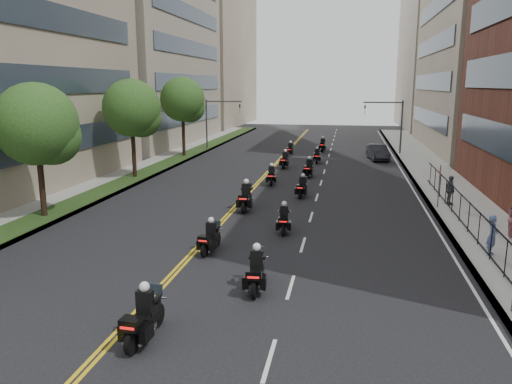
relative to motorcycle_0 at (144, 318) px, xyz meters
The scene contains 27 objects.
ground 0.93m from the motorcycle_0, 37.12° to the right, with size 160.00×160.00×0.00m, color black.
sidewalk_right 27.62m from the motorcycle_0, 63.09° to the left, with size 4.00×90.00×0.15m, color gray.
sidewalk_left 27.18m from the motorcycle_0, 115.04° to the left, with size 4.00×90.00×0.15m, color gray.
grass_strip 26.85m from the motorcycle_0, 113.49° to the left, with size 2.00×90.00×0.04m, color #203A15.
building_right_tan 54.37m from the motorcycle_0, 65.23° to the left, with size 15.11×28.00×30.00m.
building_right_far 81.61m from the motorcycle_0, 74.18° to the left, with size 15.00×28.00×26.00m, color gray.
building_left_mid 54.73m from the motorcycle_0, 114.28° to the left, with size 16.11×28.00×34.00m.
building_left_far 81.48m from the motorcycle_0, 105.48° to the left, with size 16.00×28.00×26.00m, color gray.
iron_fence 16.35m from the motorcycle_0, 45.30° to the left, with size 0.05×28.00×1.50m.
street_trees 21.52m from the motorcycle_0, 120.06° to the left, with size 4.40×38.40×7.98m.
traffic_signal_right 42.92m from the motorcycle_0, 76.44° to the left, with size 4.09×0.20×5.60m.
traffic_signal_left 42.70m from the motorcycle_0, 102.25° to the left, with size 4.09×0.20×5.60m.
motorcycle_0 is the anchor object (origin of this frame).
motorcycle_1 4.85m from the motorcycle_0, 58.74° to the left, with size 0.60×2.34×1.72m.
motorcycle_2 7.84m from the motorcycle_0, 91.57° to the left, with size 0.60×2.12×1.57m.
motorcycle_3 11.74m from the motorcycle_0, 77.34° to the left, with size 0.56×2.12×1.56m.
motorcycle_4 15.41m from the motorcycle_0, 90.66° to the left, with size 0.59×2.52×1.86m.
motorcycle_5 19.78m from the motorcycle_0, 82.02° to the left, with size 0.60×2.10×1.55m.
motorcycle_6 23.28m from the motorcycle_0, 89.68° to the left, with size 0.60×2.15×1.59m.
motorcycle_7 27.00m from the motorcycle_0, 84.45° to the left, with size 0.65×2.25×1.66m.
motorcycle_8 30.84m from the motorcycle_0, 89.66° to the left, with size 0.57×2.26×1.67m.
motorcycle_9 34.30m from the motorcycle_0, 85.35° to the left, with size 0.49×2.11×1.56m.
motorcycle_10 38.41m from the motorcycle_0, 90.33° to the left, with size 0.57×2.11×1.56m.
motorcycle_11 42.57m from the motorcycle_0, 86.13° to the left, with size 0.55×2.30×1.70m.
parked_sedan 38.29m from the motorcycle_0, 77.18° to the left, with size 1.57×4.50×1.48m, color black.
pedestrian_a 14.92m from the motorcycle_0, 38.35° to the left, with size 0.63×0.41×1.73m, color #465680.
pedestrian_c 21.83m from the motorcycle_0, 57.59° to the left, with size 1.04×0.43×1.77m, color #45474D.
Camera 1 is at (5.04, -11.97, 7.24)m, focal length 35.00 mm.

